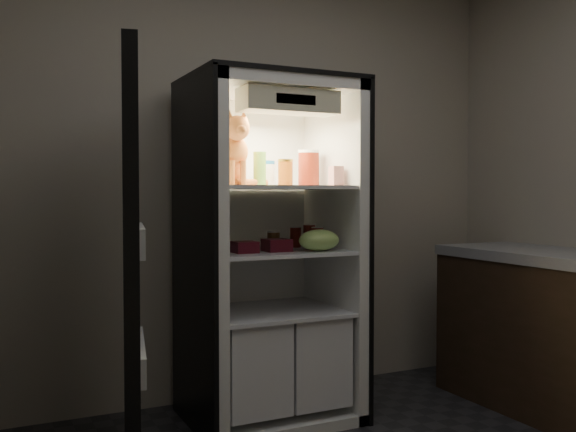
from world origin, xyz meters
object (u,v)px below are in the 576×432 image
at_px(salsa_jar, 285,172).
at_px(berry_box_left, 245,247).
at_px(cream_carton, 336,176).
at_px(grape_bag, 319,240).
at_px(berry_box_right, 277,245).
at_px(refrigerator, 267,275).
at_px(condiment_jar, 273,239).
at_px(pepper_jar, 309,168).
at_px(parmesan_shaker, 260,169).
at_px(mayo_tub, 266,173).
at_px(soda_can_b, 309,236).
at_px(soda_can_c, 317,238).
at_px(tabby_cat, 230,158).
at_px(soda_can_a, 296,237).

bearing_deg(salsa_jar, berry_box_left, -156.93).
bearing_deg(cream_carton, grape_bag, -169.63).
relative_size(cream_carton, berry_box_right, 0.81).
xyz_separation_m(refrigerator, condiment_jar, (0.05, 0.02, 0.20)).
xyz_separation_m(salsa_jar, grape_bag, (0.11, -0.19, -0.37)).
height_order(salsa_jar, pepper_jar, pepper_jar).
bearing_deg(parmesan_shaker, berry_box_left, -135.43).
relative_size(parmesan_shaker, berry_box_left, 1.56).
bearing_deg(parmesan_shaker, refrigerator, 28.06).
relative_size(cream_carton, condiment_jar, 1.07).
distance_m(refrigerator, berry_box_left, 0.32).
bearing_deg(grape_bag, cream_carton, 10.37).
xyz_separation_m(mayo_tub, soda_can_b, (0.23, -0.09, -0.36)).
bearing_deg(refrigerator, salsa_jar, -29.27).
relative_size(pepper_jar, grape_bag, 0.89).
bearing_deg(parmesan_shaker, soda_can_c, -22.05).
height_order(tabby_cat, soda_can_a, tabby_cat).
bearing_deg(cream_carton, condiment_jar, 136.90).
relative_size(cream_carton, soda_can_c, 0.87).
bearing_deg(cream_carton, berry_box_right, 170.55).
relative_size(refrigerator, condiment_jar, 18.97).
height_order(mayo_tub, pepper_jar, pepper_jar).
height_order(soda_can_c, berry_box_left, soda_can_c).
distance_m(mayo_tub, grape_bag, 0.52).
height_order(soda_can_a, soda_can_c, soda_can_c).
xyz_separation_m(salsa_jar, berry_box_right, (-0.11, -0.12, -0.39)).
bearing_deg(berry_box_right, soda_can_a, 42.31).
bearing_deg(soda_can_a, berry_box_right, -137.69).
xyz_separation_m(parmesan_shaker, soda_can_a, (0.24, 0.05, -0.38)).
height_order(mayo_tub, soda_can_a, mayo_tub).
bearing_deg(soda_can_a, tabby_cat, -174.56).
distance_m(salsa_jar, berry_box_left, 0.51).
distance_m(tabby_cat, soda_can_c, 0.65).
relative_size(grape_bag, berry_box_left, 1.95).
height_order(salsa_jar, cream_carton, salsa_jar).
xyz_separation_m(tabby_cat, cream_carton, (0.54, -0.20, -0.09)).
bearing_deg(berry_box_right, soda_can_c, 3.77).
xyz_separation_m(parmesan_shaker, berry_box_left, (-0.15, -0.14, -0.41)).
bearing_deg(soda_can_b, soda_can_a, 167.61).
xyz_separation_m(soda_can_b, condiment_jar, (-0.22, 0.02, -0.02)).
xyz_separation_m(cream_carton, soda_can_c, (-0.08, 0.07, -0.34)).
bearing_deg(cream_carton, soda_can_c, 136.50).
relative_size(soda_can_a, berry_box_right, 0.89).
bearing_deg(soda_can_a, parmesan_shaker, -168.28).
bearing_deg(mayo_tub, pepper_jar, -19.53).
bearing_deg(soda_can_a, salsa_jar, -144.40).
distance_m(refrigerator, mayo_tub, 0.58).
height_order(mayo_tub, grape_bag, mayo_tub).
relative_size(mayo_tub, cream_carton, 1.35).
xyz_separation_m(refrigerator, soda_can_c, (0.24, -0.15, 0.21)).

